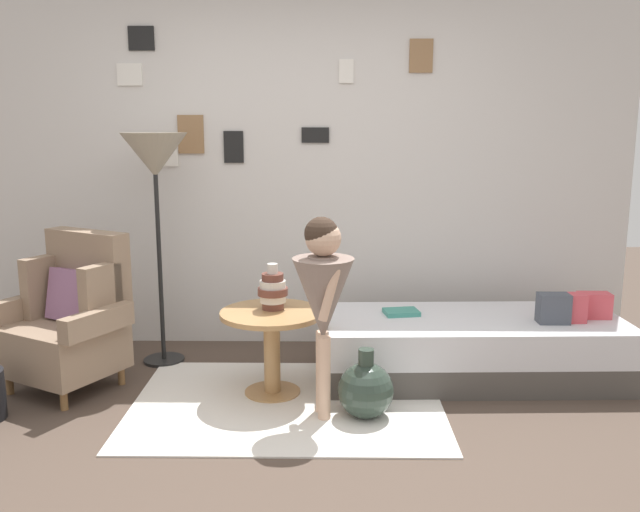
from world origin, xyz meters
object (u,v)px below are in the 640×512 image
daybed (473,347)px  floor_lamp (155,163)px  book_on_daybed (401,312)px  vase_striped (273,290)px  person_child (323,291)px  armchair (71,319)px  side_table (272,334)px  demijohn_near (366,390)px

daybed → floor_lamp: floor_lamp is taller
floor_lamp → book_on_daybed: bearing=-6.7°
vase_striped → person_child: bearing=-50.1°
armchair → side_table: size_ratio=1.57×
floor_lamp → person_child: (1.12, -0.89, -0.64)m
person_child → demijohn_near: bearing=-2.3°
daybed → person_child: person_child is taller
daybed → person_child: (-0.97, -0.62, 0.53)m
side_table → floor_lamp: floor_lamp is taller
person_child → book_on_daybed: (0.51, 0.70, -0.31)m
vase_striped → book_on_daybed: size_ratio=1.28×
book_on_daybed → floor_lamp: bearing=173.3°
floor_lamp → person_child: bearing=-38.4°
daybed → demijohn_near: demijohn_near is taller
armchair → floor_lamp: 1.13m
armchair → book_on_daybed: armchair is taller
demijohn_near → side_table: bearing=149.4°
floor_lamp → daybed: bearing=-7.2°
armchair → floor_lamp: (0.45, 0.45, 0.93)m
armchair → person_child: bearing=-15.6°
armchair → demijohn_near: bearing=-13.9°
person_child → demijohn_near: person_child is taller
side_table → floor_lamp: size_ratio=0.39×
side_table → person_child: person_child is taller
demijohn_near → floor_lamp: bearing=146.6°
floor_lamp → demijohn_near: size_ratio=3.92×
armchair → demijohn_near: armchair is taller
demijohn_near → vase_striped: bearing=145.5°
person_child → book_on_daybed: bearing=53.8°
side_table → vase_striped: bearing=83.7°
book_on_daybed → demijohn_near: (-0.27, -0.70, -0.25)m
daybed → floor_lamp: bearing=172.8°
floor_lamp → book_on_daybed: 1.90m
book_on_daybed → side_table: bearing=-155.2°
daybed → armchair: bearing=-175.8°
vase_striped → demijohn_near: (0.55, -0.38, -0.48)m
person_child → armchair: bearing=164.4°
side_table → daybed: bearing=13.5°
side_table → vase_striped: size_ratio=2.21×
vase_striped → floor_lamp: bearing=147.3°
side_table → vase_striped: 0.26m
demijohn_near → armchair: bearing=166.1°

